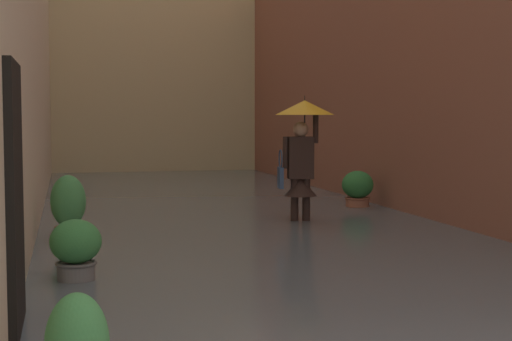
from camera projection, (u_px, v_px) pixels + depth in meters
name	position (u px, v px, depth m)	size (l,w,h in m)	color
ground_plane	(225.00, 226.00, 12.60)	(60.00, 60.00, 0.00)	#605B56
flood_water	(225.00, 220.00, 12.59)	(6.63, 25.60, 0.21)	#515B60
building_facade_far	(152.00, 23.00, 22.64)	(9.43, 1.80, 9.08)	tan
person_wading	(302.00, 141.00, 11.61)	(0.90, 0.90, 2.11)	#2D2319
potted_plant_near_right	(76.00, 254.00, 7.46)	(0.50, 0.50, 0.80)	#66605B
potted_plant_mid_left	(358.00, 191.00, 13.51)	(0.56, 0.56, 0.84)	#9E563D
potted_plant_far_right	(68.00, 211.00, 9.78)	(0.45, 0.45, 1.05)	brown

